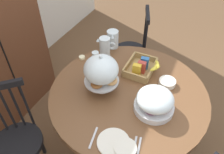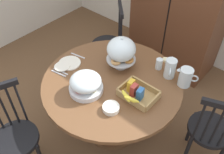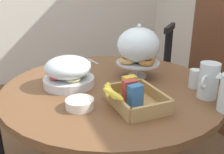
# 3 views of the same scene
# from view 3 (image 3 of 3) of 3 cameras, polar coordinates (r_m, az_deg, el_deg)

# --- Properties ---
(dining_table) EXTENTS (1.29, 1.29, 0.74)m
(dining_table) POSITION_cam_3_polar(r_m,az_deg,el_deg) (1.58, 0.00, -8.35)
(dining_table) COLOR brown
(dining_table) RESTS_ON ground_plane
(windsor_chair_by_cabinet) EXTENTS (0.47, 0.47, 0.97)m
(windsor_chair_by_cabinet) POSITION_cam_3_polar(r_m,az_deg,el_deg) (2.44, 9.13, -0.35)
(windsor_chair_by_cabinet) COLOR black
(windsor_chair_by_cabinet) RESTS_ON ground_plane
(pastry_stand_with_dome) EXTENTS (0.28, 0.28, 0.34)m
(pastry_stand_with_dome) POSITION_cam_3_polar(r_m,az_deg,el_deg) (1.58, 6.11, 6.83)
(pastry_stand_with_dome) COLOR silver
(pastry_stand_with_dome) RESTS_ON dining_table
(fruit_platter_covered) EXTENTS (0.30, 0.30, 0.18)m
(fruit_platter_covered) POSITION_cam_3_polar(r_m,az_deg,el_deg) (1.48, -10.00, 1.17)
(fruit_platter_covered) COLOR silver
(fruit_platter_covered) RESTS_ON dining_table
(milk_pitcher) EXTENTS (0.11, 0.17, 0.19)m
(milk_pitcher) POSITION_cam_3_polar(r_m,az_deg,el_deg) (1.39, 21.26, -1.10)
(milk_pitcher) COLOR silver
(milk_pitcher) RESTS_ON dining_table
(cereal_basket) EXTENTS (0.32, 0.30, 0.12)m
(cereal_basket) POSITION_cam_3_polar(r_m,az_deg,el_deg) (1.24, 4.62, -4.51)
(cereal_basket) COLOR tan
(cereal_basket) RESTS_ON dining_table
(china_plate_large) EXTENTS (0.22, 0.22, 0.01)m
(china_plate_large) POSITION_cam_3_polar(r_m,az_deg,el_deg) (1.90, -8.14, 3.03)
(china_plate_large) COLOR white
(china_plate_large) RESTS_ON dining_table
(china_plate_small) EXTENTS (0.15, 0.15, 0.01)m
(china_plate_small) POSITION_cam_3_polar(r_m,az_deg,el_deg) (1.88, -10.86, 3.07)
(china_plate_small) COLOR white
(china_plate_small) RESTS_ON china_plate_large
(cereal_bowl) EXTENTS (0.14, 0.14, 0.04)m
(cereal_bowl) POSITION_cam_3_polar(r_m,az_deg,el_deg) (1.22, -7.42, -6.09)
(cereal_bowl) COLOR white
(cereal_bowl) RESTS_ON dining_table
(drinking_glass) EXTENTS (0.06, 0.06, 0.11)m
(drinking_glass) POSITION_cam_3_polar(r_m,az_deg,el_deg) (1.52, 18.50, -0.36)
(drinking_glass) COLOR silver
(drinking_glass) RESTS_ON dining_table
(butter_dish) EXTENTS (0.06, 0.06, 0.02)m
(butter_dish) POSITION_cam_3_polar(r_m,az_deg,el_deg) (1.63, 21.89, -0.96)
(butter_dish) COLOR beige
(butter_dish) RESTS_ON dining_table
(table_knife) EXTENTS (0.17, 0.04, 0.01)m
(table_knife) POSITION_cam_3_polar(r_m,az_deg,el_deg) (1.84, -12.05, 2.19)
(table_knife) COLOR silver
(table_knife) RESTS_ON dining_table
(dinner_fork) EXTENTS (0.17, 0.04, 0.01)m
(dinner_fork) POSITION_cam_3_polar(r_m,az_deg,el_deg) (1.83, -12.92, 2.02)
(dinner_fork) COLOR silver
(dinner_fork) RESTS_ON dining_table
(soup_spoon) EXTENTS (0.17, 0.04, 0.01)m
(soup_spoon) POSITION_cam_3_polar(r_m,az_deg,el_deg) (1.96, -4.44, 3.64)
(soup_spoon) COLOR silver
(soup_spoon) RESTS_ON dining_table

